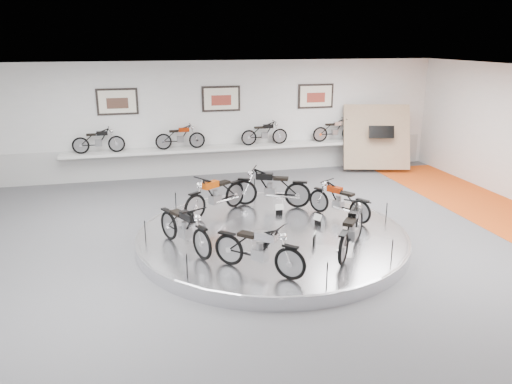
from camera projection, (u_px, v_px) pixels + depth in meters
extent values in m
plane|color=#565659|center=(275.00, 248.00, 11.70)|extent=(16.00, 16.00, 0.00)
plane|color=white|center=(278.00, 73.00, 10.53)|extent=(16.00, 16.00, 0.00)
plane|color=silver|center=(221.00, 119.00, 17.61)|extent=(16.00, 0.00, 16.00)
plane|color=silver|center=(486.00, 343.00, 4.62)|extent=(16.00, 0.00, 16.00)
cube|color=#BCBCBA|center=(222.00, 159.00, 18.02)|extent=(15.68, 0.04, 1.10)
cylinder|color=silver|center=(272.00, 237.00, 11.94)|extent=(6.40, 6.40, 0.30)
torus|color=#B2B2BA|center=(272.00, 233.00, 11.90)|extent=(6.40, 6.40, 0.10)
cube|color=silver|center=(223.00, 148.00, 17.62)|extent=(11.00, 0.55, 0.10)
cube|color=white|center=(117.00, 102.00, 16.56)|extent=(1.35, 0.06, 0.88)
cube|color=white|center=(221.00, 99.00, 17.37)|extent=(1.35, 0.06, 0.88)
cube|color=white|center=(316.00, 96.00, 18.17)|extent=(1.35, 0.06, 0.88)
cube|color=tan|center=(377.00, 137.00, 18.28)|extent=(2.56, 1.52, 2.30)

